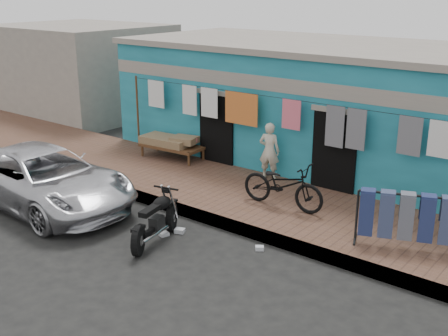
% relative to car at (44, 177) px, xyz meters
% --- Properties ---
extents(ground, '(80.00, 80.00, 0.00)m').
position_rel_car_xyz_m(ground, '(3.66, -0.04, -0.69)').
color(ground, black).
rests_on(ground, ground).
extents(sidewalk, '(28.00, 3.00, 0.25)m').
position_rel_car_xyz_m(sidewalk, '(3.66, 2.96, -0.56)').
color(sidewalk, brown).
rests_on(sidewalk, ground).
extents(curb, '(28.00, 0.10, 0.25)m').
position_rel_car_xyz_m(curb, '(3.66, 1.51, -0.56)').
color(curb, gray).
rests_on(curb, ground).
extents(building, '(12.20, 5.20, 3.36)m').
position_rel_car_xyz_m(building, '(3.66, 6.95, 1.00)').
color(building, '#1D6B7E').
rests_on(building, ground).
extents(neighbor_left, '(6.00, 5.00, 3.40)m').
position_rel_car_xyz_m(neighbor_left, '(-7.34, 6.96, 1.01)').
color(neighbor_left, '#9E9384').
rests_on(neighbor_left, ground).
extents(clothesline, '(10.06, 0.06, 2.10)m').
position_rel_car_xyz_m(clothesline, '(3.47, 4.21, 1.12)').
color(clothesline, brown).
rests_on(clothesline, sidewalk).
extents(car, '(4.94, 2.34, 1.38)m').
position_rel_car_xyz_m(car, '(0.00, 0.00, 0.00)').
color(car, silver).
rests_on(car, ground).
extents(seated_person, '(0.59, 0.46, 1.43)m').
position_rel_car_xyz_m(seated_person, '(3.35, 4.16, 0.27)').
color(seated_person, beige).
rests_on(seated_person, sidewalk).
extents(bicycle, '(1.94, 0.77, 1.24)m').
position_rel_car_xyz_m(bicycle, '(4.63, 2.78, 0.18)').
color(bicycle, black).
rests_on(bicycle, sidewalk).
extents(motorcycle, '(1.24, 1.81, 1.01)m').
position_rel_car_xyz_m(motorcycle, '(3.35, 0.19, -0.18)').
color(motorcycle, black).
rests_on(motorcycle, ground).
extents(charpoy, '(1.99, 1.19, 0.62)m').
position_rel_car_xyz_m(charpoy, '(0.26, 3.96, -0.13)').
color(charpoy, brown).
rests_on(charpoy, sidewalk).
extents(jeans_rack, '(2.52, 1.98, 1.06)m').
position_rel_car_xyz_m(jeans_rack, '(7.59, 2.62, 0.09)').
color(jeans_rack, black).
rests_on(jeans_rack, sidewalk).
extents(litter_a, '(0.24, 0.22, 0.09)m').
position_rel_car_xyz_m(litter_a, '(3.42, 0.80, -0.65)').
color(litter_a, silver).
rests_on(litter_a, ground).
extents(litter_b, '(0.20, 0.19, 0.08)m').
position_rel_car_xyz_m(litter_b, '(5.16, 1.16, -0.65)').
color(litter_b, silver).
rests_on(litter_b, ground).
extents(litter_c, '(0.18, 0.20, 0.07)m').
position_rel_car_xyz_m(litter_c, '(3.27, 0.49, -0.65)').
color(litter_c, silver).
rests_on(litter_c, ground).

